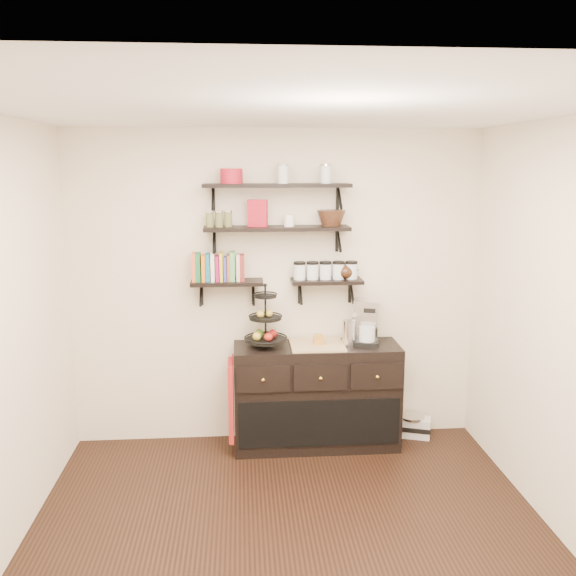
{
  "coord_description": "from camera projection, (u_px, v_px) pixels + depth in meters",
  "views": [
    {
      "loc": [
        -0.3,
        -3.39,
        2.4
      ],
      "look_at": [
        0.05,
        1.15,
        1.48
      ],
      "focal_mm": 38.0,
      "sensor_mm": 36.0,
      "label": 1
    }
  ],
  "objects": [
    {
      "name": "red_pot",
      "position": [
        231.0,
        176.0,
        4.91
      ],
      "size": [
        0.18,
        0.18,
        0.12
      ],
      "primitive_type": "cylinder",
      "color": "#A81325",
      "rests_on": "shelf_top"
    },
    {
      "name": "fruit_stand",
      "position": [
        266.0,
        326.0,
        5.08
      ],
      "size": [
        0.35,
        0.35,
        0.52
      ],
      "rotation": [
        0.0,
        0.0,
        -0.16
      ],
      "color": "black",
      "rests_on": "sideboard"
    },
    {
      "name": "shelf_low_left",
      "position": [
        227.0,
        283.0,
        5.09
      ],
      "size": [
        0.6,
        0.25,
        0.23
      ],
      "color": "black",
      "rests_on": "back_wall"
    },
    {
      "name": "back_wall",
      "position": [
        276.0,
        289.0,
        5.26
      ],
      "size": [
        3.5,
        0.02,
        2.7
      ],
      "primitive_type": "cube",
      "color": "white",
      "rests_on": "ground"
    },
    {
      "name": "radio",
      "position": [
        412.0,
        426.0,
        5.47
      ],
      "size": [
        0.36,
        0.27,
        0.19
      ],
      "rotation": [
        0.0,
        0.0,
        -0.32
      ],
      "color": "silver",
      "rests_on": "floor"
    },
    {
      "name": "walnut_bowl",
      "position": [
        331.0,
        218.0,
        5.04
      ],
      "size": [
        0.24,
        0.24,
        0.13
      ],
      "primitive_type": null,
      "color": "black",
      "rests_on": "shelf_mid"
    },
    {
      "name": "cookbooks",
      "position": [
        220.0,
        267.0,
        5.06
      ],
      "size": [
        0.43,
        0.15,
        0.26
      ],
      "color": "#DA5E30",
      "rests_on": "shelf_low_left"
    },
    {
      "name": "recipe_box",
      "position": [
        258.0,
        213.0,
        4.98
      ],
      "size": [
        0.17,
        0.1,
        0.22
      ],
      "primitive_type": "cube",
      "rotation": [
        0.0,
        0.0,
        -0.25
      ],
      "color": "#A81325",
      "rests_on": "shelf_mid"
    },
    {
      "name": "shelf_mid",
      "position": [
        277.0,
        229.0,
        5.02
      ],
      "size": [
        1.2,
        0.27,
        0.23
      ],
      "color": "black",
      "rests_on": "back_wall"
    },
    {
      "name": "thermal_carafe",
      "position": [
        349.0,
        333.0,
        5.12
      ],
      "size": [
        0.11,
        0.11,
        0.22
      ],
      "primitive_type": "cylinder",
      "color": "silver",
      "rests_on": "sideboard"
    },
    {
      "name": "shelf_top",
      "position": [
        277.0,
        186.0,
        4.95
      ],
      "size": [
        1.2,
        0.27,
        0.23
      ],
      "color": "black",
      "rests_on": "back_wall"
    },
    {
      "name": "candle",
      "position": [
        318.0,
        339.0,
        5.13
      ],
      "size": [
        0.08,
        0.08,
        0.08
      ],
      "primitive_type": "cube",
      "color": "#A56F26",
      "rests_on": "sideboard"
    },
    {
      "name": "ceiling",
      "position": [
        295.0,
        108.0,
        3.28
      ],
      "size": [
        3.5,
        3.5,
        0.02
      ],
      "primitive_type": "cube",
      "color": "white",
      "rests_on": "back_wall"
    },
    {
      "name": "floor",
      "position": [
        294.0,
        555.0,
        3.81
      ],
      "size": [
        3.5,
        3.5,
        0.0
      ],
      "primitive_type": "plane",
      "color": "black",
      "rests_on": "ground"
    },
    {
      "name": "teapot",
      "position": [
        346.0,
        271.0,
        5.15
      ],
      "size": [
        0.22,
        0.18,
        0.14
      ],
      "primitive_type": null,
      "rotation": [
        0.0,
        0.0,
        -0.25
      ],
      "color": "#351D0F",
      "rests_on": "shelf_low_right"
    },
    {
      "name": "ramekins",
      "position": [
        289.0,
        221.0,
        5.01
      ],
      "size": [
        0.09,
        0.09,
        0.1
      ],
      "primitive_type": "cylinder",
      "color": "white",
      "rests_on": "shelf_mid"
    },
    {
      "name": "apron",
      "position": [
        231.0,
        400.0,
        5.07
      ],
      "size": [
        0.04,
        0.29,
        0.67
      ],
      "primitive_type": "cube",
      "color": "maroon",
      "rests_on": "sideboard"
    },
    {
      "name": "coffee_maker",
      "position": [
        366.0,
        322.0,
        5.16
      ],
      "size": [
        0.26,
        0.26,
        0.39
      ],
      "rotation": [
        0.0,
        0.0,
        -0.28
      ],
      "color": "black",
      "rests_on": "sideboard"
    },
    {
      "name": "sideboard",
      "position": [
        316.0,
        396.0,
        5.23
      ],
      "size": [
        1.4,
        0.5,
        0.92
      ],
      "color": "black",
      "rests_on": "floor"
    },
    {
      "name": "glass_canisters",
      "position": [
        325.0,
        272.0,
        5.14
      ],
      "size": [
        0.54,
        0.1,
        0.13
      ],
      "color": "silver",
      "rests_on": "shelf_low_right"
    },
    {
      "name": "shelf_low_right",
      "position": [
        327.0,
        282.0,
        5.16
      ],
      "size": [
        0.6,
        0.25,
        0.23
      ],
      "color": "black",
      "rests_on": "back_wall"
    }
  ]
}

